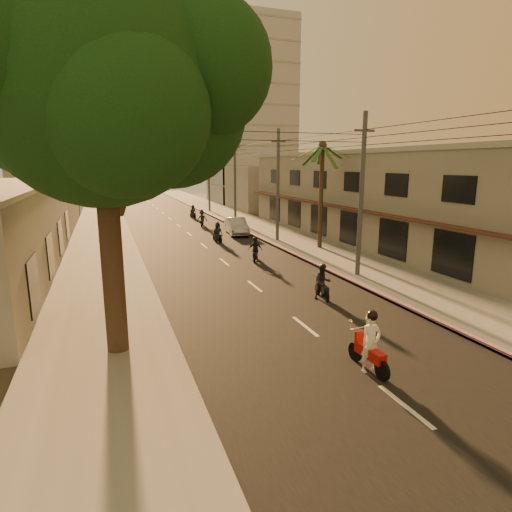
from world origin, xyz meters
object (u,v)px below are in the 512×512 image
object	(u,v)px
scooter_mid_b	(255,250)
parked_car	(236,226)
broadleaf_tree	(113,90)
scooter_red	(370,345)
scooter_far_c	(193,212)
scooter_far_b	(202,219)
scooter_mid_a	(323,283)
palm_tree	(322,151)
scooter_far_a	(218,233)

from	to	relation	value
scooter_mid_b	parked_car	size ratio (longest dim) A/B	0.34
scooter_mid_b	broadleaf_tree	bearing A→B (deg)	-103.48
scooter_red	scooter_far_c	bearing A→B (deg)	84.38
scooter_red	scooter_far_b	distance (m)	32.46
scooter_mid_a	parked_car	distance (m)	19.57
broadleaf_tree	scooter_red	distance (m)	11.04
palm_tree	scooter_mid_a	bearing A→B (deg)	-117.16
scooter_mid_b	scooter_far_c	xyz separation A→B (m)	(0.71, 24.13, -0.03)
palm_tree	parked_car	distance (m)	11.32
palm_tree	scooter_far_b	distance (m)	16.80
palm_tree	scooter_far_a	bearing A→B (deg)	141.62
scooter_far_b	scooter_red	bearing A→B (deg)	-74.80
scooter_red	broadleaf_tree	bearing A→B (deg)	146.93
scooter_mid_a	scooter_far_b	size ratio (longest dim) A/B	0.99
scooter_far_a	parked_car	world-z (taller)	scooter_far_a
scooter_red	parked_car	xyz separation A→B (m)	(3.79, 26.43, -0.11)
parked_car	scooter_far_c	size ratio (longest dim) A/B	3.00
scooter_far_a	palm_tree	bearing A→B (deg)	-47.28
broadleaf_tree	scooter_far_c	world-z (taller)	broadleaf_tree
scooter_far_a	parked_car	distance (m)	4.17
broadleaf_tree	scooter_red	bearing A→B (deg)	-30.99
scooter_far_b	scooter_far_c	bearing A→B (deg)	104.50
parked_car	scooter_far_c	world-z (taller)	scooter_far_c
scooter_red	scooter_mid_a	size ratio (longest dim) A/B	1.15
palm_tree	scooter_far_b	bearing A→B (deg)	111.97
scooter_red	parked_car	distance (m)	26.70
scooter_far_a	scooter_far_b	xyz separation A→B (m)	(0.74, 9.23, 0.04)
scooter_far_a	scooter_far_b	distance (m)	9.26
broadleaf_tree	scooter_mid_b	xyz separation A→B (m)	(8.60, 11.43, -7.73)
scooter_far_c	scooter_far_b	bearing A→B (deg)	-106.86
scooter_red	scooter_far_a	world-z (taller)	scooter_red
broadleaf_tree	scooter_far_c	size ratio (longest dim) A/B	7.67
scooter_mid_a	scooter_far_c	bearing A→B (deg)	97.34
scooter_mid_a	scooter_far_a	bearing A→B (deg)	101.17
parked_car	broadleaf_tree	bearing A→B (deg)	-108.60
scooter_mid_b	scooter_far_a	bearing A→B (deg)	117.68
scooter_far_a	parked_car	bearing A→B (deg)	42.55
scooter_red	parked_car	size ratio (longest dim) A/B	0.42
parked_car	scooter_mid_b	bearing A→B (deg)	-93.71
scooter_mid_b	scooter_far_a	distance (m)	7.65
scooter_mid_b	scooter_far_c	bearing A→B (deg)	111.81
scooter_far_b	parked_car	size ratio (longest dim) A/B	0.37
scooter_mid_a	scooter_far_b	distance (m)	25.46
broadleaf_tree	parked_car	xyz separation A→B (m)	(10.64, 22.32, -7.72)
scooter_red	scooter_far_c	world-z (taller)	scooter_red
scooter_mid_a	scooter_far_a	xyz separation A→B (m)	(-0.90, 16.24, -0.01)
scooter_far_b	parked_car	xyz separation A→B (m)	(1.85, -5.97, -0.06)
scooter_far_c	palm_tree	bearing A→B (deg)	-89.03
scooter_red	scooter_far_a	bearing A→B (deg)	84.98
scooter_far_c	scooter_red	bearing A→B (deg)	-106.29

